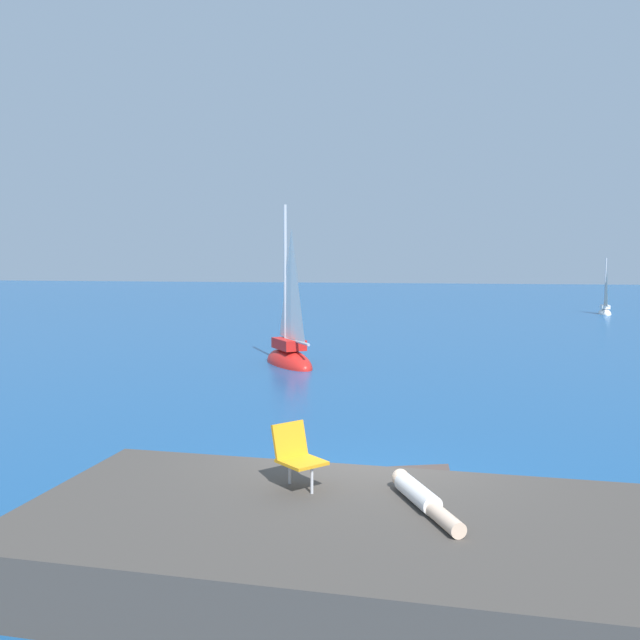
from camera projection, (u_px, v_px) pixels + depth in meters
The scene contains 8 objects.
ground_plane at pixel (366, 501), 10.71m from camera, with size 160.00×160.00×0.00m, color navy.
shore_ledge at pixel (335, 547), 8.07m from camera, with size 7.29×3.77×0.80m, color #423D38.
boulder_seaward at pixel (399, 508), 10.41m from camera, with size 1.58×1.26×0.87m, color #423732.
boulder_inland at pixel (446, 521), 9.90m from camera, with size 1.09×0.87×0.60m, color #45373C.
sailboat_near at pixel (289, 355), 23.80m from camera, with size 2.63×3.17×5.92m.
sailboat_far at pixel (605, 311), 43.67m from camera, with size 0.81×2.09×3.83m.
person_sunbather at pixel (422, 498), 8.20m from camera, with size 0.87×1.65×0.25m.
beach_chair at pixel (296, 453), 8.89m from camera, with size 0.76×0.76×0.80m.
Camera 1 is at (1.00, -10.38, 3.75)m, focal length 39.58 mm.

